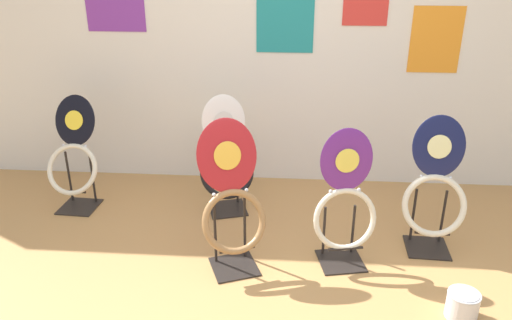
# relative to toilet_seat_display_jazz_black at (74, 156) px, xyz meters

# --- Properties ---
(wall_back) EXTENTS (8.00, 0.07, 2.60)m
(wall_back) POSITION_rel_toilet_seat_display_jazz_black_xyz_m (1.58, 0.65, 0.88)
(wall_back) COLOR silver
(wall_back) RESTS_ON ground_plane
(toilet_seat_display_jazz_black) EXTENTS (0.41, 0.37, 0.87)m
(toilet_seat_display_jazz_black) POSITION_rel_toilet_seat_display_jazz_black_xyz_m (0.00, 0.00, 0.00)
(toilet_seat_display_jazz_black) COLOR black
(toilet_seat_display_jazz_black) RESTS_ON ground_plane
(toilet_seat_display_navy_moon) EXTENTS (0.42, 0.30, 0.92)m
(toilet_seat_display_navy_moon) POSITION_rel_toilet_seat_display_jazz_black_xyz_m (2.60, -0.41, 0.01)
(toilet_seat_display_navy_moon) COLOR black
(toilet_seat_display_navy_moon) RESTS_ON ground_plane
(toilet_seat_display_purple_note) EXTENTS (0.42, 0.33, 0.91)m
(toilet_seat_display_purple_note) POSITION_rel_toilet_seat_display_jazz_black_xyz_m (2.00, -0.62, 0.01)
(toilet_seat_display_purple_note) COLOR black
(toilet_seat_display_purple_note) RESTS_ON ground_plane
(toilet_seat_display_white_plain) EXTENTS (0.45, 0.36, 0.90)m
(toilet_seat_display_white_plain) POSITION_rel_toilet_seat_display_jazz_black_xyz_m (1.17, 0.03, -0.01)
(toilet_seat_display_white_plain) COLOR black
(toilet_seat_display_white_plain) RESTS_ON ground_plane
(toilet_seat_display_crimson_swirl) EXTENTS (0.48, 0.45, 0.95)m
(toilet_seat_display_crimson_swirl) POSITION_rel_toilet_seat_display_jazz_black_xyz_m (1.30, -0.71, 0.03)
(toilet_seat_display_crimson_swirl) COLOR black
(toilet_seat_display_crimson_swirl) RESTS_ON ground_plane
(paint_can) EXTENTS (0.18, 0.18, 0.16)m
(paint_can) POSITION_rel_toilet_seat_display_jazz_black_xyz_m (2.62, -1.10, -0.34)
(paint_can) COLOR silver
(paint_can) RESTS_ON ground_plane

